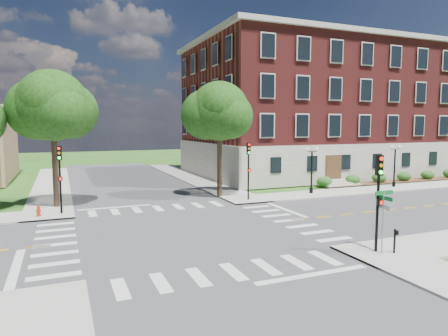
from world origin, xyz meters
name	(u,v)px	position (x,y,z in m)	size (l,w,h in m)	color
ground	(185,231)	(0.00, 0.00, 0.00)	(160.00, 160.00, 0.00)	#275116
road_ew	(185,231)	(0.00, 0.00, 0.01)	(90.00, 12.00, 0.01)	#3D3D3F
road_ns	(185,231)	(0.00, 0.00, 0.01)	(12.00, 90.00, 0.01)	#3D3D3F
sidewalk_ne	(279,183)	(15.38, 15.38, 0.06)	(34.00, 34.00, 0.12)	#9E9B93
crosswalk_east	(289,221)	(7.20, 0.00, 0.00)	(2.20, 10.20, 0.02)	silver
stop_bar_east	(286,210)	(8.80, 3.00, 0.00)	(0.40, 5.50, 0.00)	silver
main_building	(312,110)	(24.00, 21.99, 8.34)	(30.60, 22.40, 16.50)	gray
shrub_row	(392,183)	(27.00, 10.80, 0.00)	(18.00, 2.00, 1.30)	#25511B
tree_c	(52,106)	(-7.17, 10.38, 7.80)	(5.38, 5.38, 10.40)	#2F2517
tree_d	(219,111)	(6.11, 9.76, 7.54)	(5.13, 5.13, 10.02)	#2F2517
traffic_signal_se	(378,190)	(7.55, -7.62, 3.19)	(0.37, 0.43, 4.80)	black
traffic_signal_ne	(249,163)	(7.76, 7.35, 3.19)	(0.35, 0.40, 4.80)	black
traffic_signal_nw	(60,171)	(-6.85, 7.60, 3.19)	(0.37, 0.43, 4.80)	black
twin_lamp_west	(312,167)	(14.55, 8.07, 2.52)	(1.36, 0.36, 4.23)	black
twin_lamp_east	(395,163)	(24.61, 8.14, 2.52)	(1.36, 0.36, 4.23)	black
street_sign_pole	(383,209)	(7.58, -7.96, 2.31)	(1.10, 1.10, 3.10)	gray
push_button_post	(395,240)	(8.18, -8.17, 0.80)	(0.14, 0.21, 1.20)	black
fire_hydrant	(39,211)	(-8.31, 7.23, 0.46)	(0.35, 0.35, 0.75)	#B7220E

